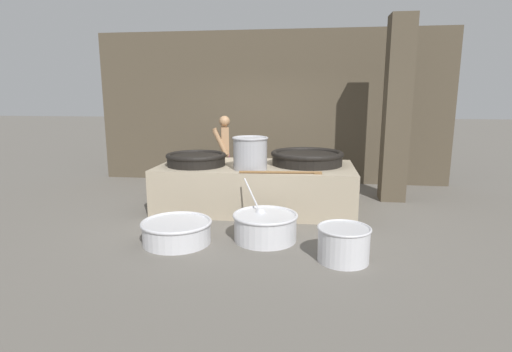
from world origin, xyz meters
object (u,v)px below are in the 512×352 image
at_px(stock_pot, 250,153).
at_px(prep_bowl_meat, 177,231).
at_px(prep_bowl_extra, 344,242).
at_px(giant_wok_far, 307,157).
at_px(giant_wok_near, 196,159).
at_px(prep_bowl_vegetables, 265,225).
at_px(cook, 225,151).

xyz_separation_m(stock_pot, prep_bowl_meat, (-0.78, -1.43, -0.87)).
relative_size(prep_bowl_meat, prep_bowl_extra, 1.48).
bearing_deg(giant_wok_far, stock_pot, -147.72).
xyz_separation_m(giant_wok_near, prep_bowl_vegetables, (1.35, -1.40, -0.67)).
bearing_deg(giant_wok_near, prep_bowl_vegetables, -46.06).
height_order(prep_bowl_meat, prep_bowl_extra, prep_bowl_extra).
relative_size(giant_wok_far, prep_bowl_meat, 1.32).
bearing_deg(prep_bowl_vegetables, prep_bowl_meat, -167.10).
bearing_deg(stock_pot, prep_bowl_extra, -51.60).
bearing_deg(prep_bowl_vegetables, giant_wok_far, 72.96).
height_order(prep_bowl_vegetables, prep_bowl_meat, prep_bowl_vegetables).
distance_m(stock_pot, prep_bowl_extra, 2.36).
distance_m(giant_wok_far, prep_bowl_meat, 2.72).
distance_m(prep_bowl_vegetables, prep_bowl_extra, 1.16).
bearing_deg(stock_pot, prep_bowl_meat, -118.73).
xyz_separation_m(cook, prep_bowl_vegetables, (1.14, -2.71, -0.63)).
height_order(cook, prep_bowl_meat, cook).
height_order(giant_wok_near, giant_wok_far, giant_wok_far).
height_order(giant_wok_near, prep_bowl_extra, giant_wok_near).
distance_m(giant_wok_near, prep_bowl_extra, 3.15).
relative_size(cook, prep_bowl_meat, 1.64).
distance_m(cook, prep_bowl_extra, 3.98).
relative_size(giant_wok_near, giant_wok_far, 0.82).
height_order(cook, prep_bowl_extra, cook).
xyz_separation_m(giant_wok_far, cook, (-1.67, 0.98, -0.05)).
distance_m(prep_bowl_vegetables, prep_bowl_meat, 1.19).
bearing_deg(prep_bowl_meat, cook, 89.59).
bearing_deg(giant_wok_near, prep_bowl_extra, -40.13).
bearing_deg(giant_wok_far, prep_bowl_extra, -78.54).
distance_m(cook, prep_bowl_vegetables, 3.01).
relative_size(giant_wok_far, prep_bowl_extra, 1.97).
xyz_separation_m(cook, prep_bowl_meat, (-0.02, -2.98, -0.67)).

